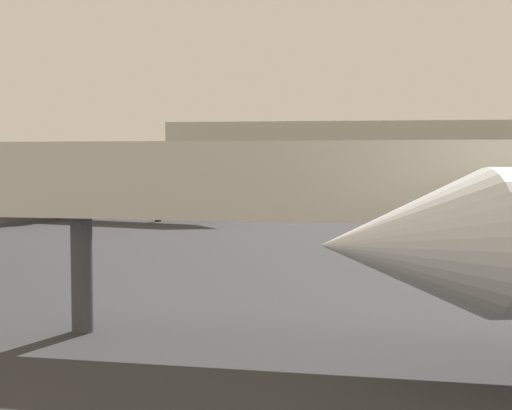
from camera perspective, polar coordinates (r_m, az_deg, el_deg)
The scene contains 3 objects.
airplane_on_taxiway at distance 71.65m, azimuth -13.40°, elevation 1.87°, with size 33.30×25.55×9.45m.
jet_bridge at distance 22.39m, azimuth 9.90°, elevation 1.52°, with size 24.02×3.68×6.38m.
terminal_building at distance 125.97m, azimuth 10.96°, elevation 3.59°, with size 75.17×18.03×11.37m, color beige.
Camera 1 is at (0.36, -10.25, 5.68)m, focal length 52.31 mm.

